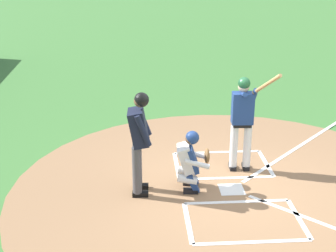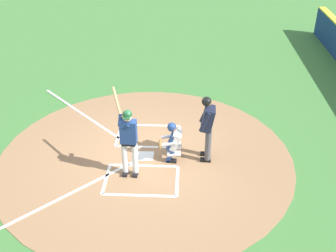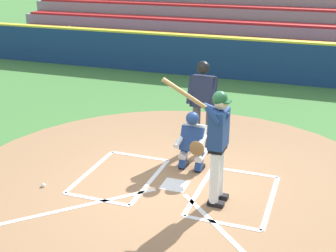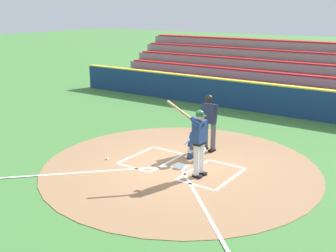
{
  "view_description": "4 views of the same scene",
  "coord_description": "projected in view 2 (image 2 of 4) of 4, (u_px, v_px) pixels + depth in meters",
  "views": [
    {
      "loc": [
        7.77,
        -1.68,
        4.25
      ],
      "look_at": [
        -0.46,
        -1.12,
        1.09
      ],
      "focal_mm": 52.63,
      "sensor_mm": 36.0,
      "label": 1
    },
    {
      "loc": [
        -9.24,
        -1.07,
        6.5
      ],
      "look_at": [
        0.05,
        -0.62,
        0.96
      ],
      "focal_mm": 44.09,
      "sensor_mm": 36.0,
      "label": 2
    },
    {
      "loc": [
        -2.29,
        6.73,
        3.81
      ],
      "look_at": [
        0.22,
        -0.27,
        0.99
      ],
      "focal_mm": 49.26,
      "sensor_mm": 36.0,
      "label": 3
    },
    {
      "loc": [
        -6.06,
        9.35,
        4.45
      ],
      "look_at": [
        0.54,
        -0.16,
        1.1
      ],
      "focal_mm": 43.74,
      "sensor_mm": 36.0,
      "label": 4
    }
  ],
  "objects": [
    {
      "name": "dirt_circle",
      "position": [
        146.0,
        156.0,
        11.3
      ],
      "size": [
        8.0,
        8.0,
        0.01
      ],
      "primitive_type": "cylinder",
      "color": "#99704C",
      "rests_on": "ground"
    },
    {
      "name": "home_plate_and_chalk",
      "position": [
        114.0,
        155.0,
        11.33
      ],
      "size": [
        7.93,
        4.91,
        0.01
      ],
      "color": "white",
      "rests_on": "dirt_circle"
    },
    {
      "name": "plate_umpire",
      "position": [
        208.0,
        124.0,
        10.66
      ],
      "size": [
        0.59,
        0.42,
        1.86
      ],
      "color": "#4C4C51",
      "rests_on": "ground"
    },
    {
      "name": "batter",
      "position": [
        128.0,
        138.0,
        10.07
      ],
      "size": [
        0.95,
        0.68,
        2.13
      ],
      "color": "white",
      "rests_on": "ground"
    },
    {
      "name": "ground_plane",
      "position": [
        146.0,
        156.0,
        11.3
      ],
      "size": [
        120.0,
        120.0,
        0.0
      ],
      "primitive_type": "plane",
      "color": "#427A38"
    },
    {
      "name": "catcher",
      "position": [
        172.0,
        141.0,
        10.88
      ],
      "size": [
        0.59,
        0.64,
        1.13
      ],
      "color": "black",
      "rests_on": "ground"
    },
    {
      "name": "baseball",
      "position": [
        126.0,
        117.0,
        13.13
      ],
      "size": [
        0.07,
        0.07,
        0.07
      ],
      "primitive_type": "sphere",
      "color": "white",
      "rests_on": "ground"
    }
  ]
}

